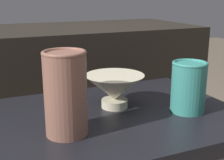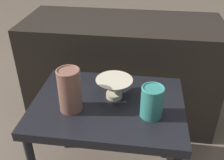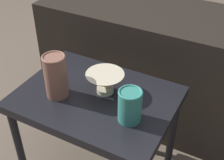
% 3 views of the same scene
% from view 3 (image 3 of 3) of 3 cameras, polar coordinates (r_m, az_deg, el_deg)
% --- Properties ---
extents(table, '(0.67, 0.50, 0.53)m').
position_cam_3_polar(table, '(1.38, -2.89, -4.89)').
color(table, black).
rests_on(table, ground_plane).
extents(couch_backdrop, '(1.22, 0.50, 0.70)m').
position_cam_3_polar(couch_backdrop, '(1.89, 6.50, 2.98)').
color(couch_backdrop, black).
rests_on(couch_backdrop, ground_plane).
extents(bowl, '(0.16, 0.16, 0.09)m').
position_cam_3_polar(bowl, '(1.33, -1.28, -0.24)').
color(bowl, beige).
rests_on(bowl, table).
extents(vase_textured_left, '(0.10, 0.10, 0.19)m').
position_cam_3_polar(vase_textured_left, '(1.31, -10.25, 0.80)').
color(vase_textured_left, brown).
rests_on(vase_textured_left, table).
extents(vase_colorful_right, '(0.09, 0.09, 0.14)m').
position_cam_3_polar(vase_colorful_right, '(1.18, 3.30, -4.65)').
color(vase_colorful_right, teal).
rests_on(vase_colorful_right, table).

